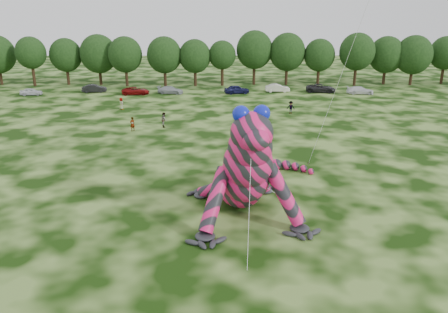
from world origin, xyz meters
The scene contains 30 objects.
ground centered at (0.00, 0.00, 0.00)m, with size 240.00×240.00×0.00m, color #16330A.
inflatable_gecko centered at (1.98, 1.69, 4.18)m, with size 14.08×16.72×8.36m, color #E41B68, non-canonical shape.
flying_kite centered at (12.08, 6.39, 14.64)m, with size 4.08×4.73×16.82m.
tree_3 centered at (-35.72, 57.07, 4.72)m, with size 5.81×5.23×9.44m, color black, non-canonical shape.
tree_4 centered at (-29.64, 58.71, 4.53)m, with size 6.22×5.60×9.06m, color black, non-canonical shape.
tree_5 centered at (-23.12, 58.44, 4.90)m, with size 7.16×6.44×9.80m, color black, non-canonical shape.
tree_6 centered at (-17.56, 56.68, 4.75)m, with size 6.52×5.86×9.49m, color black, non-canonical shape.
tree_7 centered at (-10.08, 56.80, 4.74)m, with size 6.68×6.01×9.48m, color black, non-canonical shape.
tree_8 centered at (-4.22, 56.99, 4.47)m, with size 6.14×5.53×8.94m, color black, non-canonical shape.
tree_9 centered at (1.06, 57.35, 4.34)m, with size 5.27×4.74×8.68m, color black, non-canonical shape.
tree_10 centered at (7.40, 58.58, 5.25)m, with size 7.09×6.38×10.50m, color black, non-canonical shape.
tree_11 centered at (13.79, 58.20, 5.03)m, with size 7.01×6.31×10.07m, color black, non-canonical shape.
tree_12 centered at (20.01, 57.74, 4.49)m, with size 5.99×5.39×8.97m, color black, non-canonical shape.
tree_13 centered at (27.13, 57.13, 5.06)m, with size 6.83×6.15×10.13m, color black, non-canonical shape.
tree_14 centered at (33.46, 58.72, 4.70)m, with size 6.82×6.14×9.40m, color black, non-canonical shape.
tree_15 centered at (38.47, 57.77, 4.82)m, with size 7.17×6.45×9.63m, color black, non-canonical shape.
tree_16 centered at (45.45, 59.37, 4.69)m, with size 6.26×5.63×9.37m, color black, non-canonical shape.
car_0 centered at (-32.28, 46.98, 0.63)m, with size 1.48×3.68×1.25m, color silver.
car_1 centered at (-22.06, 49.81, 0.71)m, with size 1.50×4.29×1.41m, color black.
car_2 centered at (-14.19, 47.49, 0.67)m, with size 2.21×4.80×1.33m, color maroon.
car_3 centered at (-8.18, 48.31, 0.66)m, with size 1.84×4.54×1.32m, color #A7ACB1.
car_4 centered at (3.60, 48.33, 0.75)m, with size 1.78×4.42×1.50m, color #171947.
car_5 centered at (11.03, 49.90, 0.72)m, with size 1.53×4.39×1.45m, color silver.
car_6 centered at (18.83, 49.51, 0.74)m, with size 2.46×5.33×1.48m, color #232325.
car_7 centered at (25.37, 47.63, 0.68)m, with size 1.89×4.66×1.35m, color white.
spectator_2 centered at (10.73, 32.19, 0.89)m, with size 1.15×0.66×1.78m, color gray.
spectator_4 centered at (-14.06, 35.20, 0.87)m, with size 0.85×0.55×1.74m, color gray.
spectator_5 centered at (4.30, 20.06, 0.82)m, with size 1.53×0.49×1.65m, color gray.
spectator_1 centered at (-6.39, 24.67, 0.93)m, with size 0.90×0.70×1.86m, color gray.
spectator_0 centered at (-10.02, 22.75, 0.87)m, with size 0.63×0.42×1.74m, color gray.
Camera 1 is at (0.72, -28.88, 13.81)m, focal length 35.00 mm.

